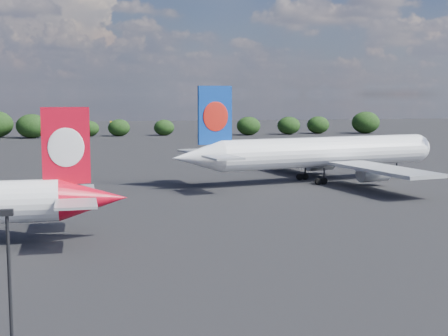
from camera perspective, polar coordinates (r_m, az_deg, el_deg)
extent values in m
plane|color=black|center=(107.11, -13.75, -1.50)|extent=(500.00, 500.00, 0.00)
cone|color=red|center=(65.63, -11.84, -2.77)|extent=(7.02, 4.48, 4.32)
cube|color=red|center=(64.96, -14.25, 1.99)|extent=(4.76, 0.54, 7.78)
ellipsoid|color=white|center=(64.72, -14.25, 1.83)|extent=(3.63, 0.26, 3.98)
ellipsoid|color=white|center=(65.23, -14.24, 1.87)|extent=(3.63, 0.26, 3.98)
cube|color=#9DA0A4|center=(60.88, -13.37, -3.22)|extent=(4.01, 5.28, 0.26)
cube|color=#9DA0A4|center=(70.27, -13.35, -1.90)|extent=(4.01, 5.28, 0.26)
cylinder|color=white|center=(108.94, 9.22, 1.47)|extent=(39.31, 12.82, 5.14)
sphere|color=white|center=(120.53, 17.09, 1.76)|extent=(6.06, 6.06, 5.14)
cone|color=white|center=(98.33, -2.49, 0.99)|extent=(9.08, 6.68, 5.14)
cube|color=#0D3894|center=(99.02, -0.84, 4.85)|extent=(5.64, 1.63, 9.25)
ellipsoid|color=red|center=(98.74, -0.77, 4.73)|extent=(4.27, 1.06, 4.73)
ellipsoid|color=red|center=(99.31, -0.90, 4.75)|extent=(4.27, 1.06, 4.73)
cube|color=#9DA0A4|center=(93.83, -0.09, 0.97)|extent=(5.76, 6.97, 0.31)
cube|color=#9DA0A4|center=(104.28, -2.54, 1.54)|extent=(5.76, 6.97, 0.31)
cube|color=#9DA0A4|center=(99.40, 14.34, -0.11)|extent=(10.65, 21.48, 0.57)
cube|color=#9DA0A4|center=(121.54, 6.64, 1.27)|extent=(10.65, 21.48, 0.57)
cylinder|color=#9DA0A4|center=(104.86, 13.50, -0.47)|extent=(5.59, 3.74, 2.78)
cube|color=#9DA0A4|center=(104.77, 13.51, -0.08)|extent=(2.28, 0.75, 1.23)
cylinder|color=#9DA0A4|center=(118.34, 8.74, 0.44)|extent=(5.59, 3.74, 2.78)
cube|color=#9DA0A4|center=(118.27, 8.74, 0.79)|extent=(2.28, 0.75, 1.23)
cylinder|color=black|center=(105.65, 9.14, -0.66)|extent=(0.34, 0.34, 2.57)
cylinder|color=black|center=(105.78, 9.13, -1.18)|extent=(1.20, 0.68, 1.13)
cylinder|color=black|center=(105.18, 8.61, -1.22)|extent=(1.20, 0.68, 1.13)
cylinder|color=black|center=(110.86, 7.43, -0.28)|extent=(0.34, 0.34, 2.57)
cylinder|color=black|center=(110.98, 7.43, -0.78)|extent=(1.20, 0.68, 1.13)
cylinder|color=black|center=(110.41, 6.92, -0.81)|extent=(1.20, 0.68, 1.13)
cylinder|color=black|center=(118.28, 15.50, -0.06)|extent=(0.29, 0.29, 2.57)
cylinder|color=black|center=(118.40, 15.49, -0.55)|extent=(0.98, 0.54, 0.93)
cylinder|color=black|center=(29.85, -18.86, -13.44)|extent=(0.16, 0.16, 9.79)
cube|color=black|center=(28.53, -19.25, -3.87)|extent=(0.55, 0.30, 0.28)
cube|color=#125C1F|center=(223.37, -17.42, 3.41)|extent=(6.00, 0.30, 2.60)
cylinder|color=gray|center=(223.76, -18.04, 2.83)|extent=(0.20, 0.20, 2.00)
cylinder|color=gray|center=(223.27, -16.76, 2.87)|extent=(0.20, 0.20, 2.00)
cube|color=yellow|center=(228.39, -9.75, 3.89)|extent=(5.00, 0.30, 3.00)
cylinder|color=gray|center=(228.54, -9.74, 3.20)|extent=(0.30, 0.30, 2.50)
ellipsoid|color=black|center=(224.43, -17.15, 3.68)|extent=(10.81, 9.14, 8.31)
ellipsoid|color=black|center=(228.80, -12.25, 3.54)|extent=(7.30, 6.17, 5.61)
ellipsoid|color=black|center=(228.01, -9.58, 3.65)|extent=(7.93, 6.71, 6.10)
ellipsoid|color=black|center=(229.90, -5.50, 3.70)|extent=(7.54, 6.38, 5.80)
ellipsoid|color=black|center=(226.67, -0.55, 3.82)|extent=(8.88, 7.51, 6.83)
ellipsoid|color=black|center=(230.70, 2.26, 3.87)|extent=(8.89, 7.52, 6.84)
ellipsoid|color=black|center=(235.80, 5.94, 3.88)|extent=(8.72, 7.38, 6.71)
ellipsoid|color=black|center=(242.29, 8.60, 3.91)|extent=(8.64, 7.31, 6.65)
ellipsoid|color=black|center=(246.89, 12.83, 4.08)|extent=(10.96, 9.28, 8.43)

